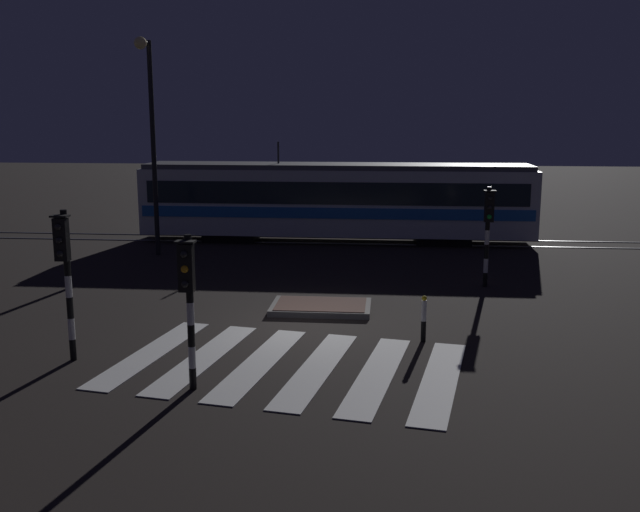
{
  "coord_description": "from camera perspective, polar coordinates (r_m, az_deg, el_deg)",
  "views": [
    {
      "loc": [
        2.04,
        -16.99,
        5.22
      ],
      "look_at": [
        0.21,
        2.23,
        1.4
      ],
      "focal_mm": 39.99,
      "sensor_mm": 36.0,
      "label": 1
    }
  ],
  "objects": [
    {
      "name": "tram",
      "position": [
        29.91,
        1.31,
        4.52
      ],
      "size": [
        16.4,
        2.58,
        4.15
      ],
      "color": "silver",
      "rests_on": "ground"
    },
    {
      "name": "street_lamp_trackside_left",
      "position": [
        27.12,
        -13.43,
        10.33
      ],
      "size": [
        0.44,
        1.21,
        7.92
      ],
      "color": "black",
      "rests_on": "ground"
    },
    {
      "name": "traffic_island",
      "position": [
        19.47,
        0.08,
        -4.09
      ],
      "size": [
        2.7,
        1.71,
        0.18
      ],
      "color": "slate",
      "rests_on": "ground"
    },
    {
      "name": "traffic_light_corner_far_right",
      "position": [
        22.24,
        13.31,
        2.68
      ],
      "size": [
        0.36,
        0.42,
        3.1
      ],
      "color": "black",
      "rests_on": "ground"
    },
    {
      "name": "bollard_island_edge",
      "position": [
        16.86,
        8.3,
        -4.98
      ],
      "size": [
        0.12,
        0.12,
        1.11
      ],
      "color": "black",
      "rests_on": "ground"
    },
    {
      "name": "crosswalk_zebra",
      "position": [
        15.28,
        -2.59,
        -8.76
      ],
      "size": [
        7.79,
        5.83,
        0.02
      ],
      "color": "silver",
      "rests_on": "ground"
    },
    {
      "name": "rail_far",
      "position": [
        30.86,
        1.58,
        1.47
      ],
      "size": [
        80.0,
        0.12,
        0.03
      ],
      "primitive_type": "cube",
      "color": "#59595E",
      "rests_on": "ground"
    },
    {
      "name": "traffic_light_kerb_mid_left",
      "position": [
        13.58,
        -10.5,
        -2.68
      ],
      "size": [
        0.36,
        0.42,
        3.05
      ],
      "color": "black",
      "rests_on": "ground"
    },
    {
      "name": "rail_near",
      "position": [
        29.45,
        1.39,
        1.01
      ],
      "size": [
        80.0,
        0.12,
        0.03
      ],
      "primitive_type": "cube",
      "color": "#59595E",
      "rests_on": "ground"
    },
    {
      "name": "ground_plane",
      "position": [
        17.89,
        -1.35,
        -5.78
      ],
      "size": [
        120.0,
        120.0,
        0.0
      ],
      "primitive_type": "plane",
      "color": "black"
    },
    {
      "name": "traffic_light_corner_near_left",
      "position": [
        15.89,
        -19.74,
        -0.54
      ],
      "size": [
        0.36,
        0.42,
        3.29
      ],
      "color": "black",
      "rests_on": "ground"
    }
  ]
}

